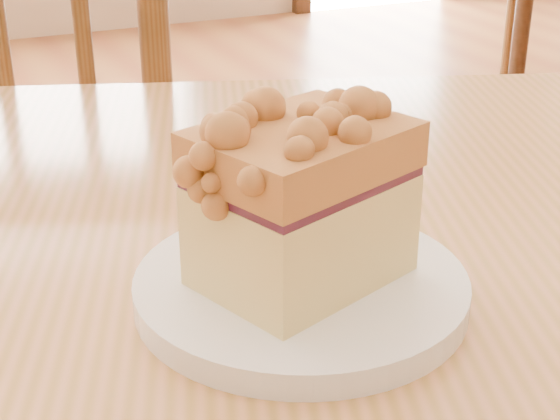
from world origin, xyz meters
name	(u,v)px	position (x,y,z in m)	size (l,w,h in m)	color
cafe_table_main	(340,355)	(-0.08, 0.08, 0.65)	(1.35, 1.12, 0.75)	#C6834D
cafe_chair_main	(37,230)	(-0.20, 0.75, 0.48)	(0.51, 0.51, 0.95)	brown
plate	(301,289)	(-0.15, 0.01, 0.76)	(0.20, 0.20, 0.02)	white
cake_slice	(299,191)	(-0.15, 0.01, 0.82)	(0.14, 0.12, 0.11)	#EBC984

